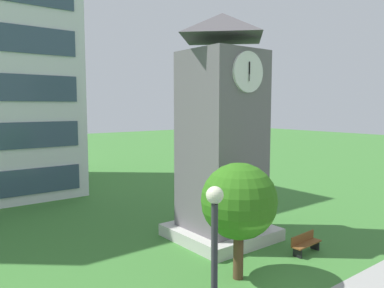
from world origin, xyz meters
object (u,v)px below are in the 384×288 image
object	(u,v)px
street_lamp	(214,278)
tree_by_building	(239,202)
clock_tower	(222,140)
park_bench	(305,243)

from	to	relation	value
street_lamp	tree_by_building	xyz separation A→B (m)	(5.27, 4.57, -0.16)
street_lamp	tree_by_building	world-z (taller)	street_lamp
clock_tower	tree_by_building	size ratio (longest dim) A/B	2.45
clock_tower	street_lamp	world-z (taller)	clock_tower
tree_by_building	park_bench	bearing A→B (deg)	-0.77
clock_tower	street_lamp	xyz separation A→B (m)	(-7.86, -8.43, -1.82)
clock_tower	tree_by_building	xyz separation A→B (m)	(-2.59, -3.86, -1.98)
park_bench	street_lamp	bearing A→B (deg)	-154.75
clock_tower	street_lamp	size ratio (longest dim) A/B	2.19
clock_tower	street_lamp	bearing A→B (deg)	-133.01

